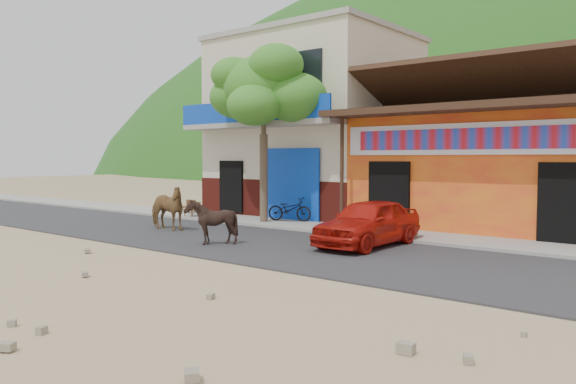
% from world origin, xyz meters
% --- Properties ---
extents(ground, '(120.00, 120.00, 0.00)m').
position_xyz_m(ground, '(0.00, 0.00, 0.00)').
color(ground, '#9E825B').
rests_on(ground, ground).
extents(road, '(60.00, 5.00, 0.04)m').
position_xyz_m(road, '(0.00, 2.50, 0.02)').
color(road, '#28282B').
rests_on(road, ground).
extents(sidewalk, '(60.00, 2.00, 0.12)m').
position_xyz_m(sidewalk, '(0.00, 6.00, 0.06)').
color(sidewalk, gray).
rests_on(sidewalk, ground).
extents(dance_club, '(8.00, 6.00, 3.60)m').
position_xyz_m(dance_club, '(2.00, 10.00, 1.80)').
color(dance_club, orange).
rests_on(dance_club, ground).
extents(cafe_building, '(7.00, 6.00, 7.00)m').
position_xyz_m(cafe_building, '(-5.50, 10.00, 3.50)').
color(cafe_building, beige).
rests_on(cafe_building, ground).
extents(tree, '(3.00, 3.00, 6.00)m').
position_xyz_m(tree, '(-4.60, 5.80, 3.12)').
color(tree, '#2D721E').
rests_on(tree, sidewalk).
extents(cow_tan, '(1.69, 0.81, 1.41)m').
position_xyz_m(cow_tan, '(-5.93, 2.63, 0.74)').
color(cow_tan, olive).
rests_on(cow_tan, road).
extents(cow_dark, '(1.22, 1.11, 1.21)m').
position_xyz_m(cow_dark, '(-2.61, 1.46, 0.65)').
color(cow_dark, black).
rests_on(cow_dark, road).
extents(red_car, '(1.47, 3.60, 1.22)m').
position_xyz_m(red_car, '(0.70, 3.86, 0.65)').
color(red_car, '#B6150D').
rests_on(red_car, road).
extents(scooter, '(1.66, 1.02, 0.82)m').
position_xyz_m(scooter, '(-4.00, 6.47, 0.53)').
color(scooter, black).
rests_on(scooter, sidewalk).
extents(cafe_chair_left, '(0.49, 0.49, 1.01)m').
position_xyz_m(cafe_chair_left, '(-7.88, 5.42, 0.62)').
color(cafe_chair_left, '#4B2A19').
rests_on(cafe_chair_left, sidewalk).
extents(cafe_chair_right, '(0.52, 0.52, 0.95)m').
position_xyz_m(cafe_chair_right, '(-9.00, 6.21, 0.60)').
color(cafe_chair_right, '#4A3318').
rests_on(cafe_chair_right, sidewalk).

